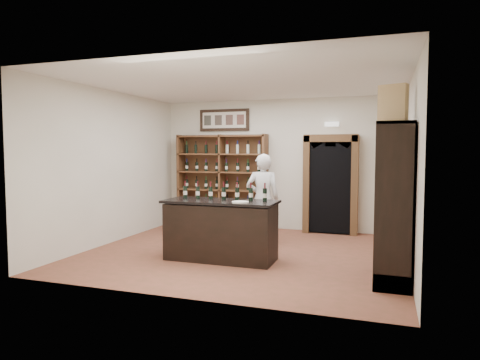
% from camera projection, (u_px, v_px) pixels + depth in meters
% --- Properties ---
extents(floor, '(5.50, 5.50, 0.00)m').
position_uv_depth(floor, '(243.00, 252.00, 7.66)').
color(floor, brown).
rests_on(floor, ground).
extents(ceiling, '(5.50, 5.50, 0.00)m').
position_uv_depth(ceiling, '(244.00, 83.00, 7.45)').
color(ceiling, white).
rests_on(ceiling, wall_back).
extents(wall_back, '(5.50, 0.04, 3.00)m').
position_uv_depth(wall_back, '(277.00, 164.00, 9.92)').
color(wall_back, silver).
rests_on(wall_back, ground).
extents(wall_left, '(0.04, 5.00, 3.00)m').
position_uv_depth(wall_left, '(111.00, 167.00, 8.43)').
color(wall_left, silver).
rests_on(wall_left, ground).
extents(wall_right, '(0.04, 5.00, 3.00)m').
position_uv_depth(wall_right, '(410.00, 171.00, 6.67)').
color(wall_right, silver).
rests_on(wall_right, ground).
extents(wine_shelf, '(2.20, 0.38, 2.20)m').
position_uv_depth(wine_shelf, '(222.00, 181.00, 10.20)').
color(wine_shelf, brown).
rests_on(wine_shelf, ground).
extents(framed_picture, '(1.25, 0.04, 0.52)m').
position_uv_depth(framed_picture, '(224.00, 120.00, 10.23)').
color(framed_picture, black).
rests_on(framed_picture, wall_back).
extents(arched_doorway, '(1.17, 0.35, 2.17)m').
position_uv_depth(arched_doorway, '(331.00, 182.00, 9.38)').
color(arched_doorway, black).
rests_on(arched_doorway, ground).
extents(emergency_light, '(0.30, 0.10, 0.10)m').
position_uv_depth(emergency_light, '(332.00, 124.00, 9.38)').
color(emergency_light, white).
rests_on(emergency_light, wall_back).
extents(tasting_counter, '(1.88, 0.78, 1.00)m').
position_uv_depth(tasting_counter, '(221.00, 230.00, 7.12)').
color(tasting_counter, black).
rests_on(tasting_counter, ground).
extents(counter_bottle_0, '(0.07, 0.07, 0.30)m').
position_uv_depth(counter_bottle_0, '(185.00, 192.00, 7.44)').
color(counter_bottle_0, black).
rests_on(counter_bottle_0, tasting_counter).
extents(counter_bottle_1, '(0.07, 0.07, 0.30)m').
position_uv_depth(counter_bottle_1, '(198.00, 192.00, 7.37)').
color(counter_bottle_1, black).
rests_on(counter_bottle_1, tasting_counter).
extents(counter_bottle_2, '(0.07, 0.07, 0.30)m').
position_uv_depth(counter_bottle_2, '(211.00, 193.00, 7.29)').
color(counter_bottle_2, black).
rests_on(counter_bottle_2, tasting_counter).
extents(counter_bottle_3, '(0.07, 0.07, 0.30)m').
position_uv_depth(counter_bottle_3, '(224.00, 193.00, 7.21)').
color(counter_bottle_3, black).
rests_on(counter_bottle_3, tasting_counter).
extents(counter_bottle_4, '(0.07, 0.07, 0.30)m').
position_uv_depth(counter_bottle_4, '(237.00, 194.00, 7.14)').
color(counter_bottle_4, black).
rests_on(counter_bottle_4, tasting_counter).
extents(counter_bottle_5, '(0.07, 0.07, 0.30)m').
position_uv_depth(counter_bottle_5, '(251.00, 194.00, 7.06)').
color(counter_bottle_5, black).
rests_on(counter_bottle_5, tasting_counter).
extents(counter_bottle_6, '(0.07, 0.07, 0.30)m').
position_uv_depth(counter_bottle_6, '(265.00, 195.00, 6.98)').
color(counter_bottle_6, black).
rests_on(counter_bottle_6, tasting_counter).
extents(side_cabinet, '(0.48, 1.20, 2.20)m').
position_uv_depth(side_cabinet, '(395.00, 228.00, 5.95)').
color(side_cabinet, black).
rests_on(side_cabinet, ground).
extents(shopkeeper, '(0.72, 0.54, 1.76)m').
position_uv_depth(shopkeeper, '(263.00, 199.00, 8.36)').
color(shopkeeper, silver).
rests_on(shopkeeper, ground).
extents(plate, '(0.27, 0.27, 0.02)m').
position_uv_depth(plate, '(240.00, 202.00, 6.75)').
color(plate, silver).
rests_on(plate, tasting_counter).
extents(wine_crate, '(0.41, 0.28, 0.53)m').
position_uv_depth(wine_crate, '(393.00, 104.00, 5.90)').
color(wine_crate, tan).
rests_on(wine_crate, side_cabinet).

